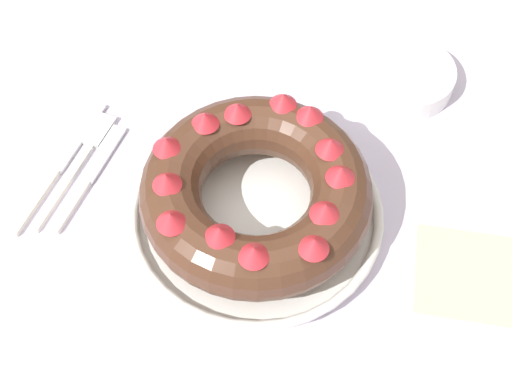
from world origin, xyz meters
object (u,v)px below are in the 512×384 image
(serving_dish, at_px, (256,214))
(fork, at_px, (80,161))
(bundt_cake, at_px, (256,191))
(side_bowl, at_px, (405,77))
(napkin, at_px, (488,278))
(cake_knife, at_px, (84,184))
(serving_knife, at_px, (53,174))

(serving_dish, xyz_separation_m, fork, (-0.25, -0.00, -0.01))
(bundt_cake, relative_size, fork, 1.40)
(fork, bearing_deg, side_bowl, 42.85)
(fork, height_order, napkin, fork)
(side_bowl, bearing_deg, bundt_cake, -111.02)
(fork, bearing_deg, cake_knife, -48.74)
(napkin, bearing_deg, side_bowl, 123.67)
(fork, relative_size, napkin, 1.15)
(fork, distance_m, napkin, 0.53)
(fork, xyz_separation_m, side_bowl, (0.36, 0.29, 0.01))
(serving_knife, relative_size, cake_knife, 1.27)
(fork, xyz_separation_m, serving_knife, (-0.02, -0.03, 0.00))
(serving_knife, xyz_separation_m, cake_knife, (0.04, 0.00, -0.00))
(serving_knife, bearing_deg, serving_dish, 11.75)
(bundt_cake, relative_size, serving_knife, 1.22)
(side_bowl, relative_size, napkin, 0.81)
(serving_dish, relative_size, side_bowl, 2.27)
(fork, distance_m, serving_knife, 0.04)
(serving_dish, bearing_deg, side_bowl, 68.99)
(fork, height_order, serving_knife, serving_knife)
(serving_dish, relative_size, napkin, 1.83)
(fork, relative_size, side_bowl, 1.42)
(cake_knife, bearing_deg, side_bowl, 42.46)
(side_bowl, bearing_deg, serving_knife, -139.74)
(serving_knife, height_order, cake_knife, same)
(serving_knife, xyz_separation_m, napkin, (0.55, 0.06, -0.00))
(fork, xyz_separation_m, cake_knife, (0.02, -0.03, 0.00))
(bundt_cake, distance_m, napkin, 0.29)
(bundt_cake, xyz_separation_m, napkin, (0.28, 0.03, -0.06))
(fork, distance_m, cake_knife, 0.04)
(side_bowl, bearing_deg, cake_knife, -136.24)
(serving_dish, relative_size, fork, 1.59)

